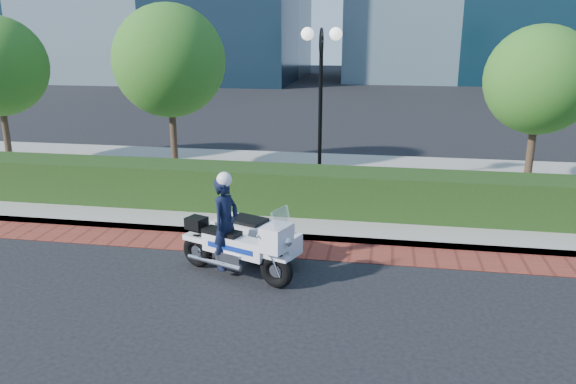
% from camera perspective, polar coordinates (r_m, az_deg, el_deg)
% --- Properties ---
extents(ground, '(120.00, 120.00, 0.00)m').
position_cam_1_polar(ground, '(10.36, -5.91, -8.51)').
color(ground, black).
rests_on(ground, ground).
extents(brick_strip, '(60.00, 1.00, 0.01)m').
position_cam_1_polar(brick_strip, '(11.69, -3.93, -5.46)').
color(brick_strip, maroon).
rests_on(brick_strip, ground).
extents(sidewalk, '(60.00, 8.00, 0.15)m').
position_cam_1_polar(sidewalk, '(15.85, -0.08, 0.72)').
color(sidewalk, gray).
rests_on(sidewalk, ground).
extents(hedge_main, '(18.00, 1.20, 1.00)m').
position_cam_1_polar(hedge_main, '(13.42, -1.86, 0.37)').
color(hedge_main, black).
rests_on(hedge_main, sidewalk).
extents(lamppost, '(1.02, 0.70, 4.21)m').
position_cam_1_polar(lamppost, '(14.39, 3.34, 10.80)').
color(lamppost, black).
rests_on(lamppost, sidewalk).
extents(tree_b, '(3.20, 3.20, 4.89)m').
position_cam_1_polar(tree_b, '(16.73, -11.98, 12.89)').
color(tree_b, '#332319').
rests_on(tree_b, sidewalk).
extents(tree_c, '(2.80, 2.80, 4.30)m').
position_cam_1_polar(tree_c, '(16.05, 24.17, 10.32)').
color(tree_c, '#332319').
rests_on(tree_c, sidewalk).
extents(police_motorcycle, '(2.30, 2.10, 1.93)m').
position_cam_1_polar(police_motorcycle, '(10.40, -4.74, -4.43)').
color(police_motorcycle, black).
rests_on(police_motorcycle, ground).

